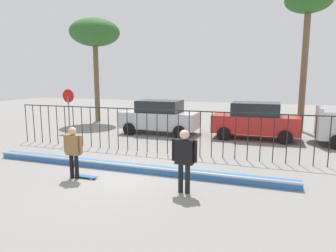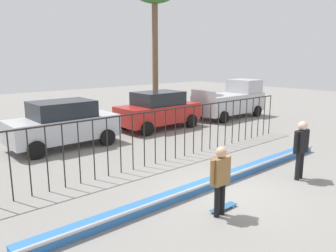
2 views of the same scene
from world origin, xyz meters
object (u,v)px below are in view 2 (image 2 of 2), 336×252
(pickup_truck, at_px, (231,100))
(camera_operator, at_px, (301,145))
(skateboarder, at_px, (220,175))
(parked_car_red, at_px, (158,110))
(skateboard, at_px, (224,207))
(parked_car_silver, at_px, (63,124))

(pickup_truck, bearing_deg, camera_operator, -132.09)
(skateboarder, xyz_separation_m, pickup_truck, (10.49, 8.03, 0.04))
(skateboarder, bearing_deg, parked_car_red, 64.38)
(skateboard, height_order, pickup_truck, pickup_truck)
(skateboarder, height_order, camera_operator, camera_operator)
(skateboarder, bearing_deg, camera_operator, 4.97)
(parked_car_silver, bearing_deg, skateboarder, -91.94)
(skateboard, relative_size, parked_car_red, 0.19)
(parked_car_silver, height_order, parked_car_red, same)
(skateboard, distance_m, parked_car_red, 9.57)
(skateboarder, xyz_separation_m, camera_operator, (3.63, -0.02, 0.07))
(camera_operator, xyz_separation_m, parked_car_red, (1.40, 8.42, -0.10))
(skateboarder, distance_m, parked_car_silver, 8.14)
(skateboard, height_order, camera_operator, camera_operator)
(skateboarder, bearing_deg, pickup_truck, 42.76)
(skateboarder, relative_size, camera_operator, 0.93)
(parked_car_silver, xyz_separation_m, pickup_truck, (10.66, -0.10, 0.06))
(skateboard, xyz_separation_m, parked_car_silver, (-0.48, 8.01, 0.91))
(skateboarder, relative_size, parked_car_red, 0.39)
(skateboard, height_order, parked_car_red, parked_car_red)
(pickup_truck, bearing_deg, skateboarder, -144.24)
(parked_car_silver, bearing_deg, pickup_truck, -3.71)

